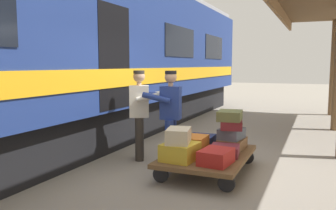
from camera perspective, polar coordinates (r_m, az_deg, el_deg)
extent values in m
plane|color=gray|center=(6.32, 7.83, -10.13)|extent=(60.00, 60.00, 0.00)
cylinder|color=brown|center=(13.90, 25.38, 5.49)|extent=(0.24, 0.24, 3.40)
cube|color=navy|center=(7.79, -18.28, 10.23)|extent=(3.00, 19.86, 2.90)
cube|color=black|center=(7.88, -17.78, -3.67)|extent=(2.55, 18.87, 0.90)
cube|color=gold|center=(6.87, -8.52, 4.34)|extent=(0.03, 19.46, 0.36)
cube|color=black|center=(13.31, 7.55, 9.27)|extent=(0.02, 2.18, 0.84)
cube|color=black|center=(10.01, 2.07, 10.24)|extent=(0.02, 2.18, 0.84)
cube|color=black|center=(6.90, -9.01, 7.67)|extent=(0.12, 1.10, 2.00)
cube|color=brown|center=(5.99, 6.49, -8.22)|extent=(1.29, 1.95, 0.07)
cylinder|color=black|center=(5.18, 9.51, -12.48)|extent=(0.25, 0.05, 0.25)
cylinder|color=black|center=(5.50, -1.20, -11.25)|extent=(0.25, 0.05, 0.25)
cylinder|color=black|center=(6.65, 12.75, -8.26)|extent=(0.25, 0.05, 0.25)
cylinder|color=black|center=(6.90, 4.22, -7.57)|extent=(0.25, 0.05, 0.25)
cube|color=navy|center=(6.54, 5.42, -5.76)|extent=(0.47, 0.49, 0.19)
cube|color=brown|center=(6.39, 10.41, -6.19)|extent=(0.44, 0.61, 0.18)
cube|color=#CC6B23|center=(6.03, 3.85, -6.36)|extent=(0.50, 0.52, 0.28)
cube|color=gold|center=(5.54, 1.99, -7.59)|extent=(0.54, 0.60, 0.27)
cube|color=maroon|center=(5.88, 9.23, -7.32)|extent=(0.51, 0.51, 0.17)
cube|color=#AD231E|center=(5.37, 7.83, -8.36)|extent=(0.48, 0.58, 0.22)
cube|color=#4C515B|center=(6.34, 10.31, -4.59)|extent=(0.43, 0.54, 0.19)
cube|color=maroon|center=(6.29, 10.31, -3.13)|extent=(0.47, 0.59, 0.15)
cube|color=beige|center=(5.50, 1.72, -5.03)|extent=(0.45, 0.56, 0.23)
cube|color=brown|center=(6.25, 10.03, -1.70)|extent=(0.45, 0.55, 0.17)
cylinder|color=navy|center=(6.56, 0.67, -5.73)|extent=(0.16, 0.16, 0.82)
cylinder|color=navy|center=(6.37, 0.20, -6.10)|extent=(0.16, 0.16, 0.82)
cube|color=navy|center=(6.35, 0.44, 0.35)|extent=(0.39, 0.27, 0.60)
cylinder|color=tan|center=(6.32, 0.44, 3.32)|extent=(0.09, 0.09, 0.06)
sphere|color=tan|center=(6.32, 0.44, 4.59)|extent=(0.22, 0.22, 0.22)
cylinder|color=black|center=(6.32, 0.45, 5.34)|extent=(0.21, 0.21, 0.06)
cylinder|color=navy|center=(6.56, -1.05, 1.42)|extent=(0.54, 0.17, 0.21)
cylinder|color=navy|center=(6.25, -1.89, 1.17)|extent=(0.54, 0.17, 0.21)
cylinder|color=#332D28|center=(6.64, -4.69, -5.61)|extent=(0.16, 0.16, 0.82)
cylinder|color=#332D28|center=(6.84, -4.63, -5.25)|extent=(0.16, 0.16, 0.82)
cube|color=silver|center=(6.63, -4.71, 0.59)|extent=(0.42, 0.36, 0.60)
cylinder|color=tan|center=(6.60, -4.74, 3.44)|extent=(0.09, 0.09, 0.06)
sphere|color=tan|center=(6.60, -4.75, 4.65)|extent=(0.22, 0.22, 0.22)
cylinder|color=#332D28|center=(6.59, -4.76, 5.37)|extent=(0.21, 0.21, 0.06)
cylinder|color=silver|center=(6.45, -2.82, 1.33)|extent=(0.52, 0.32, 0.21)
cylinder|color=silver|center=(6.77, -2.82, 1.58)|extent=(0.52, 0.32, 0.21)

